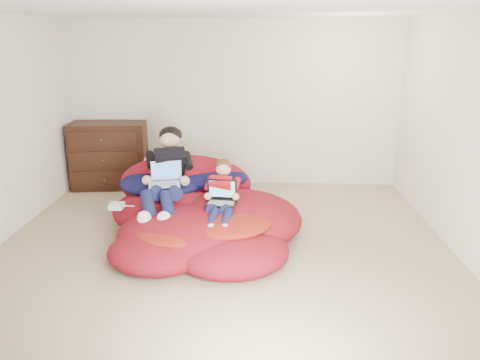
# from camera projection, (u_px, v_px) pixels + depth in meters

# --- Properties ---
(room_shell) EXTENTS (5.10, 5.10, 2.77)m
(room_shell) POSITION_uv_depth(u_px,v_px,m) (222.00, 231.00, 5.04)
(room_shell) COLOR tan
(room_shell) RESTS_ON ground
(dresser) EXTENTS (1.17, 0.69, 1.00)m
(dresser) POSITION_uv_depth(u_px,v_px,m) (110.00, 155.00, 7.15)
(dresser) COLOR #32190E
(dresser) RESTS_ON ground
(beanbag_pile) EXTENTS (2.32, 2.34, 0.87)m
(beanbag_pile) POSITION_uv_depth(u_px,v_px,m) (199.00, 215.00, 5.41)
(beanbag_pile) COLOR maroon
(beanbag_pile) RESTS_ON ground
(cream_pillow) EXTENTS (0.47, 0.30, 0.30)m
(cream_pillow) POSITION_uv_depth(u_px,v_px,m) (161.00, 163.00, 6.25)
(cream_pillow) COLOR silver
(cream_pillow) RESTS_ON beanbag_pile
(older_boy) EXTENTS (0.50, 1.30, 0.85)m
(older_boy) POSITION_uv_depth(u_px,v_px,m) (167.00, 170.00, 5.52)
(older_boy) COLOR black
(older_boy) RESTS_ON beanbag_pile
(younger_boy) EXTENTS (0.31, 0.91, 0.58)m
(younger_boy) POSITION_uv_depth(u_px,v_px,m) (222.00, 192.00, 5.16)
(younger_boy) COLOR red
(younger_boy) RESTS_ON beanbag_pile
(laptop_white) EXTENTS (0.40, 0.37, 0.26)m
(laptop_white) POSITION_uv_depth(u_px,v_px,m) (165.00, 178.00, 5.45)
(laptop_white) COLOR silver
(laptop_white) RESTS_ON older_boy
(laptop_black) EXTENTS (0.35, 0.29, 0.24)m
(laptop_black) POSITION_uv_depth(u_px,v_px,m) (222.00, 197.00, 5.11)
(laptop_black) COLOR black
(laptop_black) RESTS_ON younger_boy
(power_adapter) EXTENTS (0.15, 0.15, 0.06)m
(power_adapter) POSITION_uv_depth(u_px,v_px,m) (117.00, 206.00, 5.22)
(power_adapter) COLOR silver
(power_adapter) RESTS_ON beanbag_pile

